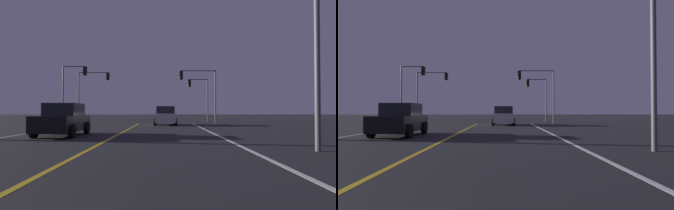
{
  "view_description": "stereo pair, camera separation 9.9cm",
  "coord_description": "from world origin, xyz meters",
  "views": [
    {
      "loc": [
        2.54,
        -0.35,
        1.32
      ],
      "look_at": [
        2.85,
        25.86,
        1.8
      ],
      "focal_mm": 31.8,
      "sensor_mm": 36.0,
      "label": 1
    },
    {
      "loc": [
        2.64,
        -0.35,
        1.32
      ],
      "look_at": [
        2.85,
        25.86,
        1.8
      ],
      "focal_mm": 31.8,
      "sensor_mm": 36.0,
      "label": 2
    }
  ],
  "objects": [
    {
      "name": "traffic_light_far_left",
      "position": [
        -5.98,
        35.26,
        4.4
      ],
      "size": [
        3.79,
        0.36,
        5.92
      ],
      "color": "#4C4C51",
      "rests_on": "ground"
    },
    {
      "name": "car_oncoming",
      "position": [
        -2.75,
        15.2,
        0.82
      ],
      "size": [
        2.02,
        4.3,
        1.7
      ],
      "rotation": [
        0.0,
        0.0,
        -1.57
      ],
      "color": "black",
      "rests_on": "ground"
    },
    {
      "name": "traffic_light_near_right",
      "position": [
        5.92,
        29.76,
        4.06
      ],
      "size": [
        3.78,
        0.36,
        5.41
      ],
      "rotation": [
        0.0,
        0.0,
        3.14
      ],
      "color": "#4C4C51",
      "rests_on": "ground"
    },
    {
      "name": "lane_edge_right",
      "position": [
        5.35,
        11.63,
        0.0
      ],
      "size": [
        0.16,
        35.26,
        0.01
      ],
      "primitive_type": "cube",
      "color": "silver",
      "rests_on": "ground"
    },
    {
      "name": "lane_center_divider",
      "position": [
        0.0,
        11.63,
        0.0
      ],
      "size": [
        0.16,
        35.26,
        0.01
      ],
      "primitive_type": "cube",
      "color": "gold",
      "rests_on": "ground"
    },
    {
      "name": "traffic_light_near_left",
      "position": [
        -6.6,
        29.76,
        4.27
      ],
      "size": [
        2.53,
        0.36,
        5.83
      ],
      "color": "#4C4C51",
      "rests_on": "ground"
    },
    {
      "name": "car_ahead_far",
      "position": [
        2.64,
        26.65,
        0.82
      ],
      "size": [
        2.02,
        4.3,
        1.7
      ],
      "rotation": [
        0.0,
        0.0,
        1.57
      ],
      "color": "black",
      "rests_on": "ground"
    },
    {
      "name": "traffic_light_far_right",
      "position": [
        6.57,
        35.26,
        3.79
      ],
      "size": [
        2.48,
        0.36,
        5.12
      ],
      "rotation": [
        0.0,
        0.0,
        3.14
      ],
      "color": "#4C4C51",
      "rests_on": "ground"
    }
  ]
}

